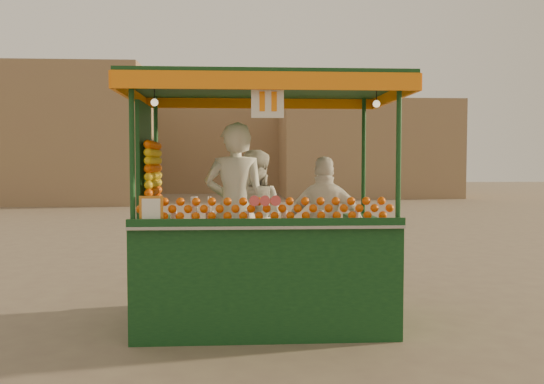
{
  "coord_description": "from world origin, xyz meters",
  "views": [
    {
      "loc": [
        0.18,
        -6.37,
        1.81
      ],
      "look_at": [
        0.55,
        -0.03,
        1.48
      ],
      "focal_mm": 37.14,
      "sensor_mm": 36.0,
      "label": 1
    }
  ],
  "objects": [
    {
      "name": "building_right",
      "position": [
        7.0,
        24.0,
        2.5
      ],
      "size": [
        9.0,
        6.0,
        5.0
      ],
      "primitive_type": "cube",
      "color": "#876E4D",
      "rests_on": "ground"
    },
    {
      "name": "vendor_right",
      "position": [
        1.16,
        -0.07,
        1.1
      ],
      "size": [
        0.97,
        0.54,
        1.57
      ],
      "rotation": [
        0.0,
        0.0,
        2.97
      ],
      "color": "white",
      "rests_on": "ground"
    },
    {
      "name": "vendor_left",
      "position": [
        0.13,
        0.09,
        1.29
      ],
      "size": [
        0.73,
        0.5,
        1.95
      ],
      "rotation": [
        0.0,
        0.0,
        3.1
      ],
      "color": "silver",
      "rests_on": "ground"
    },
    {
      "name": "ground",
      "position": [
        0.0,
        0.0,
        0.0
      ],
      "size": [
        90.0,
        90.0,
        0.0
      ],
      "primitive_type": "plane",
      "color": "brown",
      "rests_on": "ground"
    },
    {
      "name": "building_left",
      "position": [
        -9.0,
        20.0,
        3.0
      ],
      "size": [
        10.0,
        6.0,
        6.0
      ],
      "primitive_type": "cube",
      "color": "#876E4D",
      "rests_on": "ground"
    },
    {
      "name": "vendor_middle",
      "position": [
        0.34,
        0.3,
        1.14
      ],
      "size": [
        0.95,
        0.83,
        1.65
      ],
      "rotation": [
        0.0,
        0.0,
        2.84
      ],
      "color": "silver",
      "rests_on": "ground"
    },
    {
      "name": "building_center",
      "position": [
        -2.0,
        30.0,
        3.5
      ],
      "size": [
        14.0,
        7.0,
        7.0
      ],
      "primitive_type": "cube",
      "color": "#876E4D",
      "rests_on": "ground"
    },
    {
      "name": "juice_cart",
      "position": [
        0.38,
        -0.17,
        0.89
      ],
      "size": [
        3.0,
        1.94,
        2.72
      ],
      "color": "#0E3518",
      "rests_on": "ground"
    }
  ]
}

